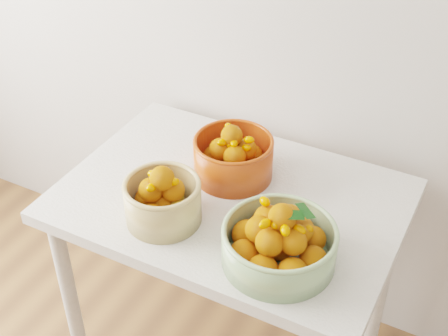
% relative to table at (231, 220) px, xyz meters
% --- Properties ---
extents(table, '(1.00, 0.70, 0.75)m').
position_rel_table_xyz_m(table, '(0.00, 0.00, 0.00)').
color(table, silver).
rests_on(table, ground).
extents(bowl_cream, '(0.28, 0.28, 0.19)m').
position_rel_table_xyz_m(bowl_cream, '(-0.12, -0.18, 0.17)').
color(bowl_cream, tan).
rests_on(bowl_cream, table).
extents(bowl_green, '(0.30, 0.30, 0.19)m').
position_rel_table_xyz_m(bowl_green, '(0.23, -0.18, 0.16)').
color(bowl_green, '#93B480').
rests_on(bowl_green, table).
extents(bowl_orange, '(0.30, 0.30, 0.18)m').
position_rel_table_xyz_m(bowl_orange, '(-0.04, 0.09, 0.17)').
color(bowl_orange, red).
rests_on(bowl_orange, table).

